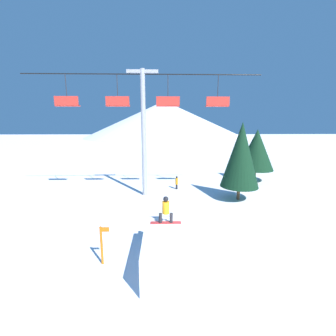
% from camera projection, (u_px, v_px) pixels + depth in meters
% --- Properties ---
extents(ground_plane, '(220.00, 220.00, 0.00)m').
position_uv_depth(ground_plane, '(190.00, 267.00, 9.46)').
color(ground_plane, white).
extents(mountain_ridge, '(65.47, 65.47, 14.76)m').
position_uv_depth(mountain_ridge, '(164.00, 119.00, 94.02)').
color(mountain_ridge, silver).
rests_on(mountain_ridge, ground_plane).
extents(snow_ramp, '(2.30, 3.59, 1.47)m').
position_uv_depth(snow_ramp, '(171.00, 250.00, 9.34)').
color(snow_ramp, white).
rests_on(snow_ramp, ground_plane).
extents(snowboarder, '(1.40, 0.32, 1.27)m').
position_uv_depth(snowboarder, '(166.00, 210.00, 10.09)').
color(snowboarder, '#B22D2D').
rests_on(snowboarder, snow_ramp).
extents(chairlift, '(18.20, 0.44, 9.96)m').
position_uv_depth(chairlift, '(143.00, 119.00, 17.60)').
color(chairlift, '#9E9EA3').
rests_on(chairlift, ground_plane).
extents(pine_tree_near, '(2.90, 2.90, 6.03)m').
position_uv_depth(pine_tree_near, '(241.00, 155.00, 17.01)').
color(pine_tree_near, '#4C3823').
rests_on(pine_tree_near, ground_plane).
extents(pine_tree_far, '(3.54, 3.54, 5.33)m').
position_uv_depth(pine_tree_far, '(256.00, 150.00, 22.67)').
color(pine_tree_far, '#4C3823').
rests_on(pine_tree_far, ground_plane).
extents(trail_marker, '(0.41, 0.10, 1.71)m').
position_uv_depth(trail_marker, '(102.00, 244.00, 9.47)').
color(trail_marker, orange).
rests_on(trail_marker, ground_plane).
extents(distant_skier, '(0.24, 0.24, 1.23)m').
position_uv_depth(distant_skier, '(177.00, 182.00, 20.35)').
color(distant_skier, black).
rests_on(distant_skier, ground_plane).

